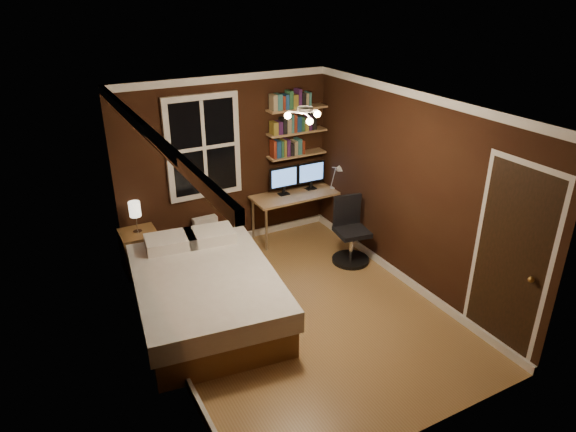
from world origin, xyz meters
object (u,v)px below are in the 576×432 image
desk (299,197)px  monitor_left (284,181)px  bedside_lamp (136,217)px  monitor_right (311,176)px  desk_lamp (336,176)px  nightstand (141,252)px  office_chair (350,238)px  radiator (206,234)px  bed (206,294)px

desk → monitor_left: (-0.22, 0.07, 0.28)m
bedside_lamp → monitor_left: (2.22, 0.03, 0.10)m
monitor_right → bedside_lamp: bearing=-179.4°
desk_lamp → monitor_right: bearing=146.8°
nightstand → monitor_right: size_ratio=1.29×
nightstand → monitor_left: (2.22, 0.03, 0.61)m
office_chair → nightstand: bearing=166.2°
bedside_lamp → office_chair: 2.93m
radiator → bedside_lamp: bearing=-171.5°
desk → monitor_right: bearing=16.2°
radiator → monitor_right: bearing=-4.0°
office_chair → desk_lamp: bearing=78.0°
nightstand → bedside_lamp: bearing=0.0°
desk → bed: bearing=-145.6°
monitor_right → office_chair: bearing=-90.9°
desk_lamp → office_chair: bearing=-110.6°
monitor_left → office_chair: size_ratio=0.49×
bed → monitor_right: 2.76m
radiator → desk_lamp: bearing=-9.4°
nightstand → monitor_right: monitor_right is taller
bedside_lamp → nightstand: bearing=0.0°
bedside_lamp → desk: bedside_lamp is taller
nightstand → office_chair: office_chair is taller
nightstand → radiator: size_ratio=1.12×
radiator → desk_lamp: 2.16m
bedside_lamp → monitor_right: monitor_right is taller
nightstand → desk: desk is taller
bedside_lamp → radiator: bearing=8.5°
nightstand → desk_lamp: 3.09m
monitor_left → desk_lamp: 0.83m
radiator → office_chair: 2.10m
bed → radiator: bed is taller
bedside_lamp → desk: size_ratio=0.30×
nightstand → radiator: (0.99, 0.15, -0.03)m
desk → monitor_right: (0.25, 0.07, 0.28)m
monitor_left → desk: bearing=-18.2°
desk → desk_lamp: bearing=-13.8°
desk_lamp → radiator: bearing=170.6°
bedside_lamp → monitor_right: size_ratio=0.95×
bed → office_chair: bearing=15.3°
desk → office_chair: bearing=-77.5°
desk → desk_lamp: desk_lamp is taller
radiator → desk: size_ratio=0.36×
nightstand → monitor_right: bearing=1.3°
nightstand → desk: bearing=-0.3°
bed → desk_lamp: 2.94m
monitor_left → office_chair: bearing=-68.1°
desk → monitor_left: size_ratio=3.17×
bed → monitor_left: (1.80, 1.45, 0.60)m
monitor_right → radiator: bearing=176.0°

